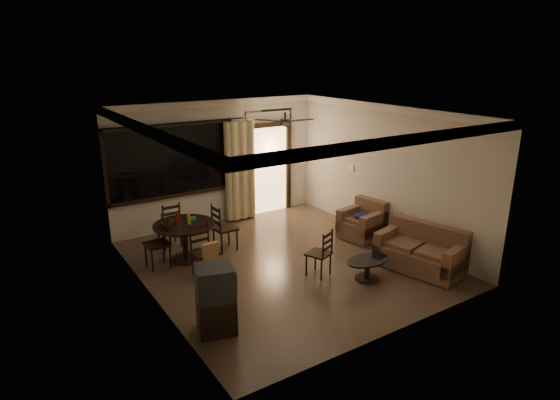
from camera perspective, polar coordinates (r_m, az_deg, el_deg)
ground at (r=8.88m, az=0.56°, el=-7.63°), size 5.50×5.50×0.00m
room_shell at (r=10.05m, az=-2.15°, el=6.35°), size 5.50×6.70×5.50m
dining_table at (r=8.97m, az=-11.54°, el=-3.77°), size 1.16×1.16×0.94m
dining_chair_west at (r=8.90m, az=-14.60°, el=-6.20°), size 0.43×0.43×0.95m
dining_chair_east at (r=9.40m, az=-6.76°, el=-4.41°), size 0.43×0.43×0.95m
dining_chair_south at (r=8.35m, az=-9.07°, el=-7.27°), size 0.43×0.49×0.95m
dining_chair_north at (r=9.76m, az=-13.29°, el=-3.95°), size 0.43×0.43×0.95m
tv_cabinet at (r=6.71m, az=-7.83°, el=-11.89°), size 0.62×0.59×0.99m
sofa at (r=8.90m, az=16.85°, el=-6.13°), size 1.12×1.64×0.80m
armchair at (r=10.08m, az=10.11°, el=-2.77°), size 0.89×0.89×0.79m
coffee_table at (r=8.31m, az=10.62°, el=-7.91°), size 0.85×0.51×0.37m
side_chair at (r=8.34m, az=4.78°, el=-7.50°), size 0.50×0.50×0.86m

